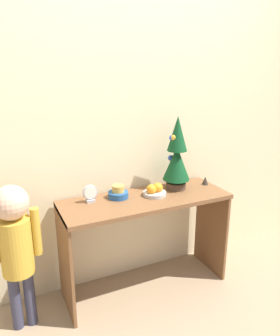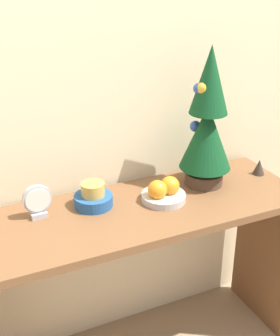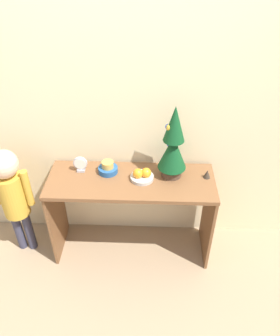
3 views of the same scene
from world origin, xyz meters
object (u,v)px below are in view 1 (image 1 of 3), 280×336
mini_tree (177,155)px  desk_clock (90,194)px  fruit_bowl (155,191)px  child_figure (15,239)px  figurine (205,181)px  singing_bowl (118,193)px

mini_tree → desk_clock: size_ratio=4.51×
fruit_bowl → child_figure: (-0.95, -0.04, -0.14)m
fruit_bowl → figurine: (0.46, 0.03, -0.00)m
fruit_bowl → desk_clock: desk_clock is taller
mini_tree → fruit_bowl: 0.31m
mini_tree → figurine: mini_tree is taller
singing_bowl → child_figure: (-0.70, -0.11, -0.14)m
desk_clock → child_figure: child_figure is taller
singing_bowl → mini_tree: bearing=-1.8°
mini_tree → child_figure: size_ratio=0.57×
mini_tree → desk_clock: mini_tree is taller
figurine → singing_bowl: bearing=177.2°
desk_clock → figurine: (0.91, -0.04, -0.03)m
singing_bowl → figurine: (0.71, -0.04, -0.00)m
singing_bowl → desk_clock: (-0.20, 0.01, 0.02)m
mini_tree → singing_bowl: mini_tree is taller
child_figure → desk_clock: bearing=13.0°
mini_tree → singing_bowl: (-0.46, 0.01, -0.22)m
singing_bowl → desk_clock: size_ratio=1.16×
desk_clock → fruit_bowl: bearing=-9.5°
desk_clock → child_figure: (-0.50, -0.12, -0.16)m
fruit_bowl → child_figure: 0.96m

